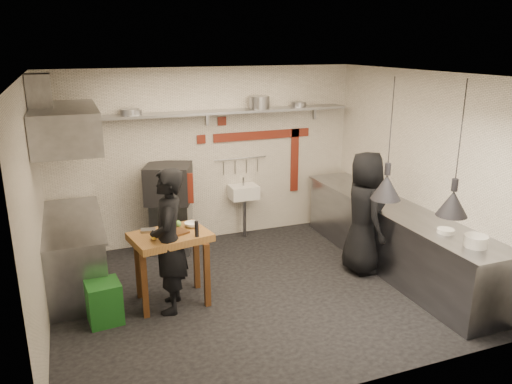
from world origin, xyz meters
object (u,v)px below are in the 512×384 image
object	(u,v)px
green_bin	(104,302)
chef_right	(364,213)
combi_oven	(169,183)
oven_stand	(172,226)
prep_table	(172,268)
chef_left	(169,241)

from	to	relation	value
green_bin	chef_right	size ratio (longest dim) A/B	0.29
combi_oven	green_bin	distance (m)	2.34
oven_stand	prep_table	xyz separation A→B (m)	(-0.34, -1.61, 0.06)
combi_oven	chef_left	size ratio (longest dim) A/B	0.37
chef_left	chef_right	world-z (taller)	chef_left
prep_table	chef_left	bearing A→B (deg)	-117.81
combi_oven	chef_right	size ratio (longest dim) A/B	0.38
combi_oven	chef_right	distance (m)	2.96
combi_oven	prep_table	bearing A→B (deg)	-79.49
oven_stand	green_bin	size ratio (longest dim) A/B	1.60
combi_oven	chef_left	distance (m)	1.87
combi_oven	oven_stand	bearing A→B (deg)	-53.98
chef_right	prep_table	bearing A→B (deg)	97.62
oven_stand	prep_table	size ratio (longest dim) A/B	0.87
chef_left	chef_right	size ratio (longest dim) A/B	1.02
combi_oven	prep_table	xyz separation A→B (m)	(-0.33, -1.65, -0.63)
green_bin	prep_table	bearing A→B (deg)	12.72
oven_stand	chef_right	xyz separation A→B (m)	(2.39, -1.67, 0.47)
chef_right	chef_left	bearing A→B (deg)	101.05
combi_oven	chef_right	world-z (taller)	chef_right
chef_left	oven_stand	bearing A→B (deg)	-176.62
combi_oven	prep_table	size ratio (longest dim) A/B	0.72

